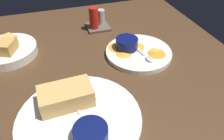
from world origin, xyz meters
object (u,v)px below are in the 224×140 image
at_px(condiment_caddy, 97,21).
at_px(spoon_by_dark_ramekin, 82,118).
at_px(plate_sandwich_main, 79,119).
at_px(bread_basket_rear, 7,50).
at_px(ramekin_dark_sauce, 91,133).
at_px(plate_chips_companion, 139,53).
at_px(sandwich_half_near, 66,96).
at_px(ramekin_light_gravy, 127,43).
at_px(spoon_by_gravy_ramekin, 147,57).

bearing_deg(condiment_caddy, spoon_by_dark_ramekin, -108.86).
relative_size(plate_sandwich_main, condiment_caddy, 3.15).
xyz_separation_m(bread_basket_rear, condiment_caddy, (0.34, 0.09, 0.01)).
height_order(ramekin_dark_sauce, plate_chips_companion, ramekin_dark_sauce).
bearing_deg(ramekin_dark_sauce, bread_basket_rear, 114.53).
height_order(plate_sandwich_main, sandwich_half_near, sandwich_half_near).
distance_m(ramekin_dark_sauce, bread_basket_rear, 0.46).
bearing_deg(condiment_caddy, plate_chips_companion, -69.13).
bearing_deg(plate_chips_companion, bread_basket_rear, 162.60).
relative_size(plate_chips_companion, condiment_caddy, 2.35).
bearing_deg(ramekin_dark_sauce, plate_sandwich_main, 101.63).
relative_size(ramekin_dark_sauce, condiment_caddy, 0.80).
bearing_deg(sandwich_half_near, spoon_by_dark_ramekin, -67.30).
bearing_deg(ramekin_light_gravy, spoon_by_gravy_ramekin, -60.65).
relative_size(spoon_by_dark_ramekin, condiment_caddy, 1.05).
height_order(plate_chips_companion, spoon_by_gravy_ramekin, spoon_by_gravy_ramekin).
xyz_separation_m(plate_sandwich_main, ramekin_light_gravy, (0.21, 0.25, 0.03)).
bearing_deg(spoon_by_gravy_ramekin, ramekin_dark_sauce, -135.68).
relative_size(plate_sandwich_main, spoon_by_dark_ramekin, 3.00).
distance_m(ramekin_dark_sauce, ramekin_light_gravy, 0.37).
distance_m(spoon_by_dark_ramekin, bread_basket_rear, 0.40).
xyz_separation_m(sandwich_half_near, condiment_caddy, (0.18, 0.39, -0.01)).
height_order(sandwich_half_near, bread_basket_rear, bread_basket_rear).
xyz_separation_m(sandwich_half_near, plate_chips_companion, (0.27, 0.16, -0.03)).
bearing_deg(plate_chips_companion, condiment_caddy, 110.87).
relative_size(plate_sandwich_main, spoon_by_gravy_ramekin, 3.00).
height_order(sandwich_half_near, plate_chips_companion, sandwich_half_near).
bearing_deg(condiment_caddy, ramekin_light_gravy, -75.08).
height_order(plate_sandwich_main, plate_chips_companion, same).
distance_m(plate_sandwich_main, plate_chips_companion, 0.33).
distance_m(sandwich_half_near, spoon_by_gravy_ramekin, 0.30).
height_order(spoon_by_dark_ramekin, condiment_caddy, condiment_caddy).
xyz_separation_m(ramekin_dark_sauce, condiment_caddy, (0.15, 0.51, 0.00)).
relative_size(spoon_by_dark_ramekin, ramekin_light_gravy, 1.33).
height_order(plate_sandwich_main, bread_basket_rear, bread_basket_rear).
relative_size(ramekin_dark_sauce, plate_chips_companion, 0.34).
xyz_separation_m(spoon_by_gravy_ramekin, bread_basket_rear, (-0.43, 0.18, 0.00)).
relative_size(sandwich_half_near, spoon_by_gravy_ramekin, 1.36).
xyz_separation_m(sandwich_half_near, ramekin_dark_sauce, (0.03, -0.12, -0.01)).
bearing_deg(spoon_by_dark_ramekin, sandwich_half_near, 112.70).
distance_m(ramekin_light_gravy, bread_basket_rear, 0.40).
height_order(ramekin_dark_sauce, spoon_by_gravy_ramekin, ramekin_dark_sauce).
relative_size(ramekin_light_gravy, condiment_caddy, 0.79).
bearing_deg(ramekin_dark_sauce, sandwich_half_near, 105.75).
xyz_separation_m(spoon_by_dark_ramekin, plate_chips_companion, (0.24, 0.23, -0.01)).
height_order(ramekin_dark_sauce, spoon_by_dark_ramekin, ramekin_dark_sauce).
bearing_deg(ramekin_dark_sauce, spoon_by_dark_ramekin, 97.85).
bearing_deg(spoon_by_dark_ramekin, plate_sandwich_main, 124.83).
distance_m(bread_basket_rear, condiment_caddy, 0.35).
xyz_separation_m(plate_chips_companion, ramekin_light_gravy, (-0.03, 0.03, 0.03)).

